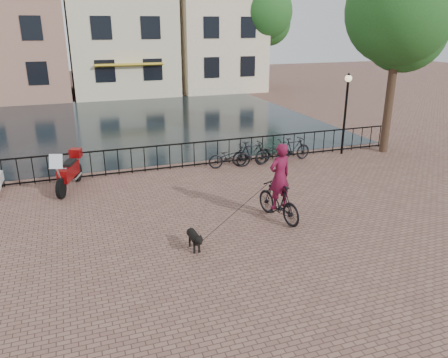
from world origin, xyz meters
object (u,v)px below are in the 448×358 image
object	(u,v)px
lamp_post	(346,100)
motorcycle	(68,168)
dog	(194,239)
cyclist	(279,187)

from	to	relation	value
lamp_post	motorcycle	world-z (taller)	lamp_post
lamp_post	dog	bearing A→B (deg)	-143.96
lamp_post	dog	size ratio (longest dim) A/B	3.99
lamp_post	motorcycle	distance (m)	11.62
motorcycle	lamp_post	bearing A→B (deg)	22.75
dog	motorcycle	size ratio (longest dim) A/B	0.38
motorcycle	dog	bearing A→B (deg)	-43.07
lamp_post	motorcycle	size ratio (longest dim) A/B	1.52
lamp_post	dog	distance (m)	10.83
lamp_post	cyclist	bearing A→B (deg)	-137.31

